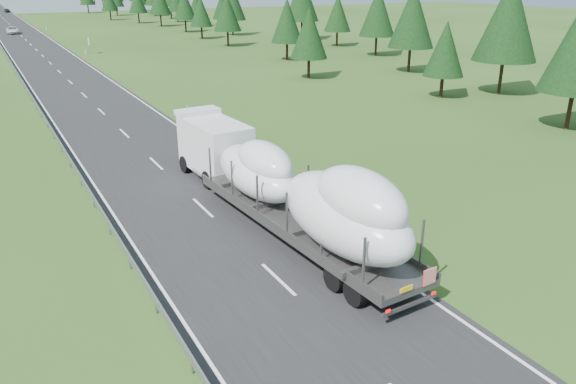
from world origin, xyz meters
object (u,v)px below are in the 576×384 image
distant_van (13,30)px  distant_car_dark (7,10)px  boat_truck (285,183)px  highway_sign (89,43)px

distant_van → distant_car_dark: 85.31m
boat_truck → distant_van: size_ratio=3.90×
highway_sign → distant_van: size_ratio=0.47×
highway_sign → boat_truck: (-4.60, -75.78, 0.76)m
distant_car_dark → distant_van: bearing=-97.7°
boat_truck → distant_car_dark: 204.38m
distant_van → highway_sign: bearing=-76.8°
distant_van → distant_car_dark: size_ratio=1.42×
highway_sign → distant_car_dark: bearing=91.7°
boat_truck → distant_car_dark: bearing=89.8°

